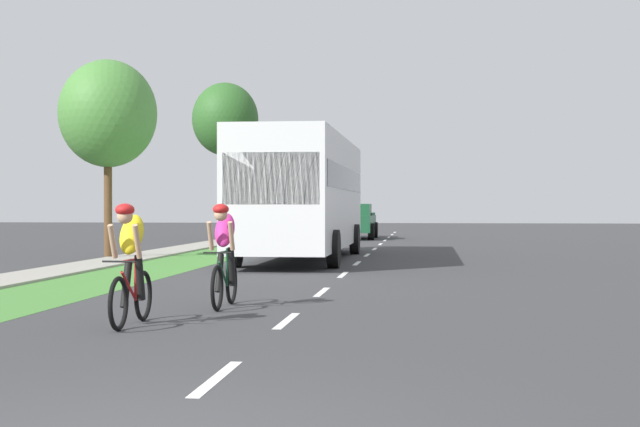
{
  "coord_description": "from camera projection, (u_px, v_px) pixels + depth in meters",
  "views": [
    {
      "loc": [
        1.88,
        -5.93,
        1.55
      ],
      "look_at": [
        -0.9,
        18.81,
        1.35
      ],
      "focal_mm": 53.62,
      "sensor_mm": 36.0,
      "label": 1
    }
  ],
  "objects": [
    {
      "name": "street_tree_far",
      "position": [
        225.0,
        120.0,
        42.68
      ],
      "size": [
        2.96,
        2.96,
        7.06
      ],
      "color": "brown",
      "rests_on": "ground_plane"
    },
    {
      "name": "sidewalk_concrete",
      "position": [
        118.0,
        261.0,
        26.75
      ],
      "size": [
        1.48,
        70.0,
        0.1
      ],
      "primitive_type": "cube",
      "color": "#9E998E",
      "rests_on": "ground_plane"
    },
    {
      "name": "street_tree_near",
      "position": [
        108.0,
        114.0,
        28.14
      ],
      "size": [
        2.88,
        2.88,
        5.86
      ],
      "color": "brown",
      "rests_on": "ground_plane"
    },
    {
      "name": "pickup_dark_green",
      "position": [
        352.0,
        221.0,
        44.65
      ],
      "size": [
        2.22,
        5.1,
        1.64
      ],
      "color": "#194C2D",
      "rests_on": "ground_plane"
    },
    {
      "name": "cyclist_trailing",
      "position": [
        224.0,
        254.0,
        14.5
      ],
      "size": [
        0.42,
        1.72,
        1.58
      ],
      "color": "black",
      "rests_on": "ground_plane"
    },
    {
      "name": "ground_plane",
      "position": [
        358.0,
        263.0,
        25.99
      ],
      "size": [
        120.0,
        120.0,
        0.0
      ],
      "primitive_type": "plane",
      "color": "#38383A"
    },
    {
      "name": "bus_white",
      "position": [
        303.0,
        191.0,
        27.55
      ],
      "size": [
        2.78,
        11.6,
        3.48
      ],
      "color": "silver",
      "rests_on": "ground_plane"
    },
    {
      "name": "cyclist_lead",
      "position": [
        131.0,
        263.0,
        12.28
      ],
      "size": [
        0.42,
        1.72,
        1.58
      ],
      "color": "black",
      "rests_on": "ground_plane"
    },
    {
      "name": "grass_verge",
      "position": [
        183.0,
        261.0,
        26.54
      ],
      "size": [
        2.26,
        70.0,
        0.01
      ],
      "primitive_type": "cube",
      "color": "#478438",
      "rests_on": "ground_plane"
    },
    {
      "name": "lane_markings_center",
      "position": [
        367.0,
        255.0,
        29.97
      ],
      "size": [
        0.12,
        53.49,
        0.01
      ],
      "color": "white",
      "rests_on": "ground_plane"
    }
  ]
}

